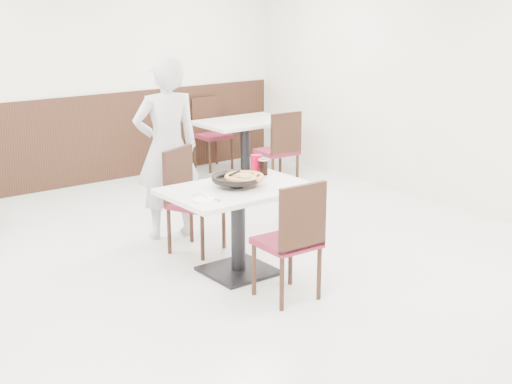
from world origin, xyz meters
TOP-DOWN VIEW (x-y plane):
  - floor at (0.00, 0.00)m, footprint 7.00×7.00m
  - wall_back at (0.00, 3.50)m, footprint 6.00×0.04m
  - wall_right at (3.00, 0.00)m, footprint 0.04×7.00m
  - wainscot_back at (0.00, 3.48)m, footprint 5.90×0.03m
  - main_table at (-0.06, -0.04)m, footprint 1.22×0.84m
  - chair_near at (-0.06, -0.67)m, footprint 0.44×0.44m
  - chair_far at (-0.05, 0.62)m, footprint 0.55×0.55m
  - trivet at (-0.06, -0.02)m, footprint 0.12×0.12m
  - pizza_pan at (-0.05, -0.00)m, footprint 0.34×0.34m
  - pizza at (0.01, -0.03)m, footprint 0.31×0.31m
  - pizza_server at (-0.01, -0.06)m, footprint 0.09×0.11m
  - napkin at (-0.50, -0.21)m, footprint 0.19×0.19m
  - side_plate at (-0.50, -0.19)m, footprint 0.18×0.18m
  - fork at (-0.46, -0.13)m, footprint 0.05×0.17m
  - cola_glass at (0.37, 0.17)m, footprint 0.08×0.08m
  - red_cup at (0.37, 0.28)m, footprint 0.10×0.10m
  - diner_person at (-0.04, 1.14)m, footprint 0.71×0.55m
  - bg_table_right at (1.90, 2.51)m, footprint 1.28×0.92m
  - bg_chair_right_near at (1.92, 1.90)m, footprint 0.45×0.45m
  - bg_chair_right_far at (1.87, 3.19)m, footprint 0.43×0.43m

SIDE VIEW (x-z plane):
  - floor at x=0.00m, z-range 0.00..0.00m
  - main_table at x=-0.06m, z-range 0.00..0.75m
  - bg_table_right at x=1.90m, z-range 0.00..0.75m
  - chair_near at x=-0.06m, z-range 0.00..0.95m
  - chair_far at x=-0.05m, z-range 0.00..0.95m
  - bg_chair_right_near at x=1.92m, z-range 0.00..0.95m
  - bg_chair_right_far at x=1.87m, z-range 0.00..0.95m
  - wainscot_back at x=0.00m, z-range 0.00..1.10m
  - napkin at x=-0.50m, z-range 0.75..0.75m
  - side_plate at x=-0.50m, z-range 0.75..0.77m
  - trivet at x=-0.06m, z-range 0.75..0.79m
  - fork at x=-0.46m, z-range 0.77..0.77m
  - pizza_pan at x=-0.05m, z-range 0.79..0.80m
  - pizza at x=0.01m, z-range 0.80..0.82m
  - cola_glass at x=0.37m, z-range 0.75..0.88m
  - red_cup at x=0.37m, z-range 0.75..0.91m
  - pizza_server at x=-0.01m, z-range 0.84..0.84m
  - diner_person at x=-0.04m, z-range 0.00..1.75m
  - wall_back at x=0.00m, z-range 0.00..2.80m
  - wall_right at x=3.00m, z-range 0.00..2.80m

